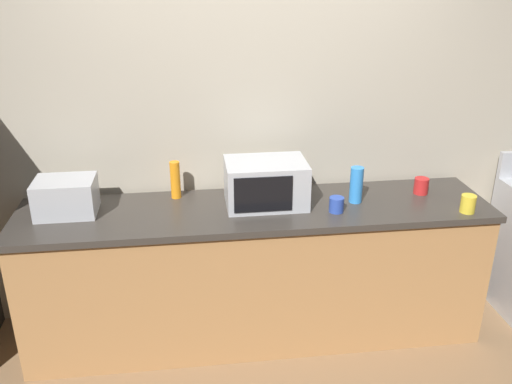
# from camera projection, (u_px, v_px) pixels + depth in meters

# --- Properties ---
(ground_plane) EXTENTS (8.00, 8.00, 0.00)m
(ground_plane) POSITION_uv_depth(u_px,v_px,m) (265.00, 372.00, 3.25)
(ground_plane) COLOR #93704C
(back_wall) EXTENTS (6.40, 0.10, 2.70)m
(back_wall) POSITION_uv_depth(u_px,v_px,m) (248.00, 117.00, 3.46)
(back_wall) COLOR #B2A893
(back_wall) RESTS_ON ground_plane
(counter_run) EXTENTS (2.84, 0.64, 0.90)m
(counter_run) POSITION_uv_depth(u_px,v_px,m) (256.00, 272.00, 3.44)
(counter_run) COLOR #B27F4C
(counter_run) RESTS_ON ground_plane
(microwave) EXTENTS (0.48, 0.35, 0.27)m
(microwave) POSITION_uv_depth(u_px,v_px,m) (266.00, 183.00, 3.26)
(microwave) COLOR #B7BABF
(microwave) RESTS_ON counter_run
(toaster_oven) EXTENTS (0.34, 0.26, 0.21)m
(toaster_oven) POSITION_uv_depth(u_px,v_px,m) (66.00, 197.00, 3.15)
(toaster_oven) COLOR #B7BABF
(toaster_oven) RESTS_ON counter_run
(bottle_dish_soap) EXTENTS (0.06, 0.06, 0.23)m
(bottle_dish_soap) POSITION_uv_depth(u_px,v_px,m) (175.00, 180.00, 3.36)
(bottle_dish_soap) COLOR orange
(bottle_dish_soap) RESTS_ON counter_run
(bottle_spray_cleaner) EXTENTS (0.08, 0.08, 0.22)m
(bottle_spray_cleaner) POSITION_uv_depth(u_px,v_px,m) (356.00, 185.00, 3.30)
(bottle_spray_cleaner) COLOR #338CE5
(bottle_spray_cleaner) RESTS_ON counter_run
(mug_red) EXTENTS (0.09, 0.09, 0.10)m
(mug_red) POSITION_uv_depth(u_px,v_px,m) (421.00, 186.00, 3.44)
(mug_red) COLOR red
(mug_red) RESTS_ON counter_run
(mug_yellow) EXTENTS (0.09, 0.09, 0.11)m
(mug_yellow) POSITION_uv_depth(u_px,v_px,m) (468.00, 204.00, 3.18)
(mug_yellow) COLOR yellow
(mug_yellow) RESTS_ON counter_run
(mug_blue) EXTENTS (0.09, 0.09, 0.09)m
(mug_blue) POSITION_uv_depth(u_px,v_px,m) (336.00, 205.00, 3.19)
(mug_blue) COLOR #2D4CB2
(mug_blue) RESTS_ON counter_run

